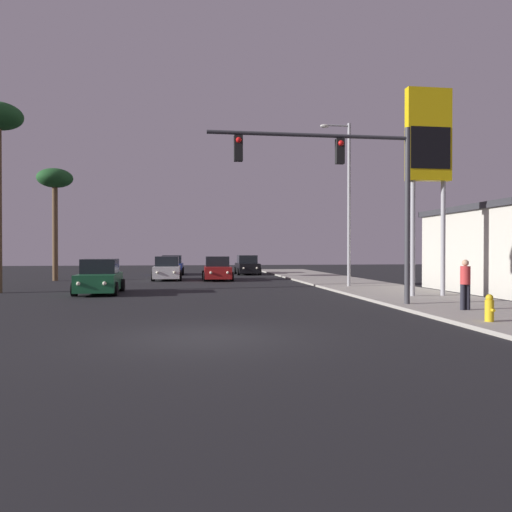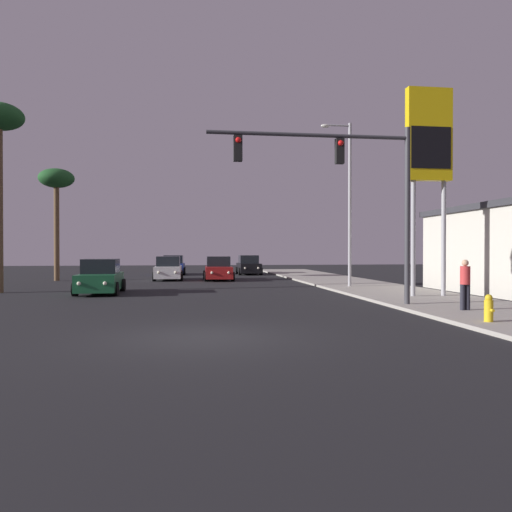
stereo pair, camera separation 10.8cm
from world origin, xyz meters
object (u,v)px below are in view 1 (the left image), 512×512
at_px(car_black, 247,266).
at_px(car_red, 217,269).
at_px(car_white, 167,269).
at_px(traffic_light_mast, 352,178).
at_px(street_lamp, 347,196).
at_px(fire_hydrant, 489,308).
at_px(car_blue, 172,266).
at_px(palm_tree_mid, 55,184).
at_px(gas_station_sign, 428,146).
at_px(car_green, 100,278).
at_px(pedestrian_on_sidewalk, 465,282).

height_order(car_black, car_red, same).
xyz_separation_m(car_white, traffic_light_mast, (7.26, -18.49, 3.97)).
distance_m(street_lamp, fire_hydrant, 14.60).
height_order(car_blue, palm_tree_mid, palm_tree_mid).
relative_size(car_red, fire_hydrant, 5.69).
distance_m(gas_station_sign, fire_hydrant, 10.05).
distance_m(car_blue, car_red, 9.40).
distance_m(car_green, pedestrian_on_sidewalk, 16.42).
bearing_deg(fire_hydrant, traffic_light_mast, 116.80).
bearing_deg(traffic_light_mast, car_red, 101.99).
relative_size(car_black, gas_station_sign, 0.48).
bearing_deg(car_green, fire_hydrant, 134.01).
distance_m(car_blue, street_lamp, 20.45).
bearing_deg(fire_hydrant, street_lamp, 87.96).
bearing_deg(palm_tree_mid, car_blue, 45.24).
relative_size(fire_hydrant, palm_tree_mid, 0.10).
height_order(car_green, car_blue, same).
relative_size(car_green, car_black, 1.00).
bearing_deg(car_green, pedestrian_on_sidewalk, 142.63).
distance_m(car_green, car_blue, 19.14).
relative_size(gas_station_sign, palm_tree_mid, 1.16).
bearing_deg(car_black, car_blue, -4.13).
bearing_deg(fire_hydrant, car_black, 95.54).
distance_m(street_lamp, palm_tree_mid, 20.19).
xyz_separation_m(car_green, street_lamp, (12.95, 1.60, 4.36)).
distance_m(street_lamp, pedestrian_on_sidewalk, 11.95).
xyz_separation_m(car_green, gas_station_sign, (14.58, -4.57, 5.86)).
height_order(car_black, palm_tree_mid, palm_tree_mid).
xyz_separation_m(car_white, palm_tree_mid, (-7.63, 0.14, 5.96)).
xyz_separation_m(car_green, traffic_light_mast, (10.09, -7.56, 3.97)).
xyz_separation_m(car_red, street_lamp, (6.62, -8.53, 4.36)).
distance_m(traffic_light_mast, street_lamp, 9.60).
distance_m(car_white, gas_station_sign, 20.31).
bearing_deg(car_red, pedestrian_on_sidewalk, 110.58).
bearing_deg(street_lamp, pedestrian_on_sidewalk, -88.21).
bearing_deg(pedestrian_on_sidewalk, gas_station_sign, 75.85).
height_order(car_green, traffic_light_mast, traffic_light_mast).
distance_m(car_white, car_green, 11.30).
bearing_deg(car_blue, pedestrian_on_sidewalk, 111.55).
bearing_deg(pedestrian_on_sidewalk, car_black, 97.76).
distance_m(car_white, car_red, 3.59).
height_order(car_green, car_red, same).
xyz_separation_m(car_white, car_red, (3.50, -0.80, 0.00)).
distance_m(car_green, traffic_light_mast, 13.22).
distance_m(car_white, street_lamp, 14.44).
bearing_deg(car_white, car_red, 167.46).
distance_m(car_green, car_red, 11.95).
xyz_separation_m(traffic_light_mast, fire_hydrant, (2.37, -4.68, -4.25)).
xyz_separation_m(car_black, palm_tree_mid, (-14.29, -7.33, 5.96)).
bearing_deg(car_red, traffic_light_mast, 103.14).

